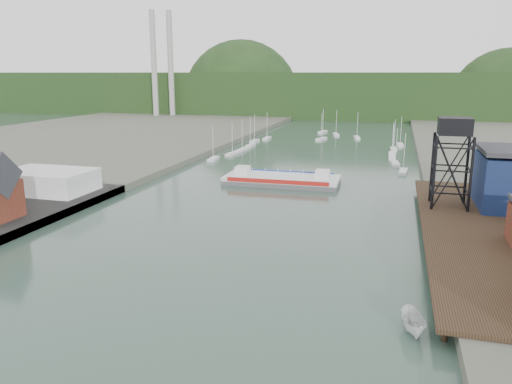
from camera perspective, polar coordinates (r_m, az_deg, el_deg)
The scene contains 9 objects.
ground at distance 50.69m, azimuth -17.55°, elevation -17.71°, with size 600.00×600.00×0.00m, color #2E473E.
east_pier at distance 84.96m, azimuth 23.10°, elevation -3.94°, with size 14.00×70.00×2.45m.
white_shed at distance 112.28m, azimuth -22.72°, elevation 1.17°, with size 18.00×12.00×4.50m, color silver.
lift_tower at distance 94.74m, azimuth 21.73°, elevation 6.41°, with size 6.50×6.50×16.00m.
marina_sailboats at distance 177.77m, azimuth 7.49°, elevation 5.14°, with size 57.71×92.65×0.90m.
smokestacks at distance 298.59m, azimuth -10.65°, elevation 14.06°, with size 11.20×8.20×60.00m.
distant_hills at distance 338.65m, azimuth 10.97°, elevation 10.62°, with size 500.00×120.00×80.00m.
chain_ferry at distance 118.33m, azimuth 2.96°, elevation 1.44°, with size 27.01×11.40×3.86m.
motorboat at distance 54.48m, azimuth 17.54°, elevation -14.13°, with size 2.06×5.48×2.12m, color silver.
Camera 1 is at (25.18, -35.69, 25.71)m, focal length 35.00 mm.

